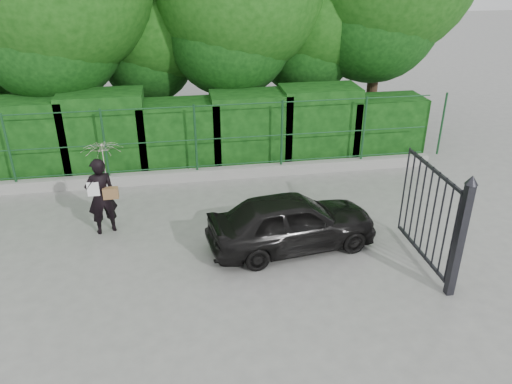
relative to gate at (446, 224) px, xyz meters
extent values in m
plane|color=gray|center=(-4.60, 0.72, -1.19)|extent=(80.00, 80.00, 0.00)
cube|color=#9E9E99|center=(-4.60, 5.22, -1.04)|extent=(14.00, 0.25, 0.30)
cylinder|color=#164221|center=(-8.80, 5.22, 0.01)|extent=(0.06, 0.06, 1.80)
cylinder|color=#164221|center=(-6.50, 5.22, 0.01)|extent=(0.06, 0.06, 1.80)
cylinder|color=#164221|center=(-4.20, 5.22, 0.01)|extent=(0.06, 0.06, 1.80)
cylinder|color=#164221|center=(-1.90, 5.22, 0.01)|extent=(0.06, 0.06, 1.80)
cylinder|color=#164221|center=(0.40, 5.22, 0.01)|extent=(0.06, 0.06, 1.80)
cylinder|color=#164221|center=(2.70, 5.22, 0.01)|extent=(0.06, 0.06, 1.80)
cylinder|color=#164221|center=(-4.60, 5.22, -0.79)|extent=(13.60, 0.03, 0.03)
cylinder|color=#164221|center=(-4.60, 5.22, -0.04)|extent=(13.60, 0.03, 0.03)
cylinder|color=#164221|center=(-4.60, 5.22, 0.86)|extent=(13.60, 0.03, 0.03)
cube|color=black|center=(-8.60, 6.22, -0.11)|extent=(2.20, 1.20, 2.15)
cube|color=black|center=(-6.60, 6.22, -0.06)|extent=(2.20, 1.20, 2.26)
cube|color=black|center=(-4.60, 6.22, -0.24)|extent=(2.20, 1.20, 1.90)
cube|color=black|center=(-2.60, 6.22, -0.15)|extent=(2.20, 1.20, 2.07)
cube|color=black|center=(-0.60, 6.22, -0.11)|extent=(2.20, 1.20, 2.15)
cube|color=black|center=(1.40, 6.22, -0.31)|extent=(2.20, 1.20, 1.76)
cylinder|color=black|center=(-7.60, 7.92, 1.06)|extent=(0.36, 0.36, 4.50)
cylinder|color=black|center=(-5.10, 9.22, 0.44)|extent=(0.36, 0.36, 3.25)
sphere|color=#14470F|center=(-5.10, 9.22, 2.39)|extent=(3.90, 3.90, 3.90)
cylinder|color=black|center=(-2.60, 8.22, 0.94)|extent=(0.36, 0.36, 4.25)
cylinder|color=black|center=(-0.10, 8.92, 0.56)|extent=(0.36, 0.36, 3.50)
sphere|color=#14470F|center=(-0.10, 8.92, 2.66)|extent=(4.20, 4.20, 4.20)
cylinder|color=black|center=(1.90, 8.52, 1.19)|extent=(0.36, 0.36, 4.75)
cube|color=black|center=(0.00, -0.48, -0.09)|extent=(0.14, 0.14, 2.20)
cone|color=black|center=(0.00, -0.48, 1.09)|extent=(0.22, 0.22, 0.16)
cube|color=black|center=(0.00, 0.67, -1.04)|extent=(0.05, 2.00, 0.06)
cube|color=black|center=(0.00, 0.67, 0.76)|extent=(0.05, 2.00, 0.06)
cylinder|color=black|center=(0.00, -0.28, -0.14)|extent=(0.04, 0.04, 1.90)
cylinder|color=black|center=(0.00, -0.03, -0.14)|extent=(0.04, 0.04, 1.90)
cylinder|color=black|center=(0.00, 0.22, -0.14)|extent=(0.04, 0.04, 1.90)
cylinder|color=black|center=(0.00, 0.47, -0.14)|extent=(0.04, 0.04, 1.90)
cylinder|color=black|center=(0.00, 0.72, -0.14)|extent=(0.04, 0.04, 1.90)
cylinder|color=black|center=(0.00, 0.97, -0.14)|extent=(0.04, 0.04, 1.90)
cylinder|color=black|center=(0.00, 1.22, -0.14)|extent=(0.04, 0.04, 1.90)
cylinder|color=black|center=(0.00, 1.47, -0.14)|extent=(0.04, 0.04, 1.90)
cylinder|color=black|center=(0.00, 1.72, -0.14)|extent=(0.04, 0.04, 1.90)
imported|color=black|center=(-6.37, 2.83, -0.32)|extent=(0.74, 0.60, 1.74)
imported|color=white|center=(-6.22, 2.88, 0.48)|extent=(0.85, 0.87, 0.78)
cube|color=brown|center=(-6.15, 2.75, -0.22)|extent=(0.32, 0.15, 0.24)
cube|color=white|center=(-6.49, 2.71, -0.08)|extent=(0.25, 0.02, 0.32)
imported|color=black|center=(-2.46, 1.56, -0.59)|extent=(3.65, 1.87, 1.19)
camera|label=1|loc=(-4.67, -7.13, 4.48)|focal=35.00mm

